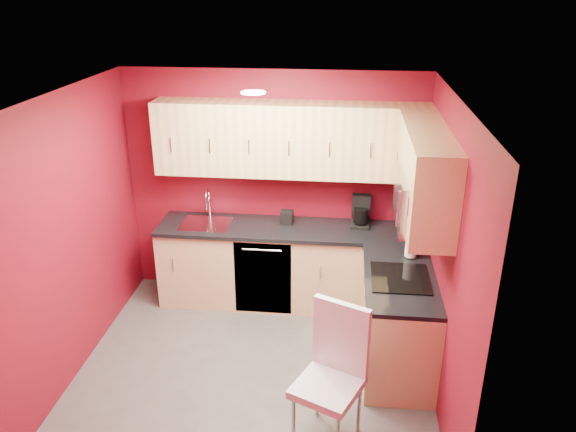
% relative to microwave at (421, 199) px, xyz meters
% --- Properties ---
extents(floor, '(3.20, 3.20, 0.00)m').
position_rel_microwave_xyz_m(floor, '(-1.39, -0.20, -1.66)').
color(floor, '#4F4D4A').
rests_on(floor, ground).
extents(ceiling, '(3.20, 3.20, 0.00)m').
position_rel_microwave_xyz_m(ceiling, '(-1.39, -0.20, 0.84)').
color(ceiling, white).
rests_on(ceiling, wall_back).
extents(wall_back, '(3.20, 0.00, 3.20)m').
position_rel_microwave_xyz_m(wall_back, '(-1.39, 1.30, -0.41)').
color(wall_back, maroon).
rests_on(wall_back, floor).
extents(wall_front, '(3.20, 0.00, 3.20)m').
position_rel_microwave_xyz_m(wall_front, '(-1.39, -1.70, -0.41)').
color(wall_front, maroon).
rests_on(wall_front, floor).
extents(wall_left, '(0.00, 3.00, 3.00)m').
position_rel_microwave_xyz_m(wall_left, '(-2.99, -0.20, -0.41)').
color(wall_left, maroon).
rests_on(wall_left, floor).
extents(wall_right, '(0.00, 3.00, 3.00)m').
position_rel_microwave_xyz_m(wall_right, '(0.21, -0.20, -0.41)').
color(wall_right, maroon).
rests_on(wall_right, floor).
extents(base_cabinets_back, '(2.80, 0.60, 0.87)m').
position_rel_microwave_xyz_m(base_cabinets_back, '(-1.19, 1.00, -1.22)').
color(base_cabinets_back, tan).
rests_on(base_cabinets_back, floor).
extents(base_cabinets_right, '(0.60, 1.30, 0.87)m').
position_rel_microwave_xyz_m(base_cabinets_right, '(-0.09, 0.05, -1.22)').
color(base_cabinets_right, tan).
rests_on(base_cabinets_right, floor).
extents(countertop_back, '(2.80, 0.63, 0.04)m').
position_rel_microwave_xyz_m(countertop_back, '(-1.19, 0.99, -0.77)').
color(countertop_back, black).
rests_on(countertop_back, base_cabinets_back).
extents(countertop_right, '(0.63, 1.27, 0.04)m').
position_rel_microwave_xyz_m(countertop_right, '(-0.11, 0.04, -0.77)').
color(countertop_right, black).
rests_on(countertop_right, base_cabinets_right).
extents(upper_cabinets_back, '(2.80, 0.35, 0.75)m').
position_rel_microwave_xyz_m(upper_cabinets_back, '(-1.19, 1.13, 0.17)').
color(upper_cabinets_back, '#DEC47D').
rests_on(upper_cabinets_back, wall_back).
extents(upper_cabinets_right, '(0.35, 1.55, 0.75)m').
position_rel_microwave_xyz_m(upper_cabinets_right, '(0.03, 0.24, 0.23)').
color(upper_cabinets_right, '#DEC47D').
rests_on(upper_cabinets_right, wall_right).
extents(microwave, '(0.42, 0.76, 0.42)m').
position_rel_microwave_xyz_m(microwave, '(0.00, 0.00, 0.00)').
color(microwave, silver).
rests_on(microwave, upper_cabinets_right).
extents(cooktop, '(0.50, 0.55, 0.01)m').
position_rel_microwave_xyz_m(cooktop, '(-0.11, 0.00, -0.74)').
color(cooktop, black).
rests_on(cooktop, countertop_right).
extents(sink, '(0.52, 0.42, 0.35)m').
position_rel_microwave_xyz_m(sink, '(-2.09, 1.00, -0.72)').
color(sink, silver).
rests_on(sink, countertop_back).
extents(dishwasher_front, '(0.60, 0.02, 0.82)m').
position_rel_microwave_xyz_m(dishwasher_front, '(-1.44, 0.71, -1.22)').
color(dishwasher_front, black).
rests_on(dishwasher_front, base_cabinets_back).
extents(downlight, '(0.20, 0.20, 0.01)m').
position_rel_microwave_xyz_m(downlight, '(-1.39, 0.10, 0.82)').
color(downlight, white).
rests_on(downlight, ceiling).
extents(coffee_maker, '(0.21, 0.27, 0.33)m').
position_rel_microwave_xyz_m(coffee_maker, '(-0.45, 1.11, -0.59)').
color(coffee_maker, black).
rests_on(coffee_maker, countertop_back).
extents(napkin_holder, '(0.13, 0.13, 0.14)m').
position_rel_microwave_xyz_m(napkin_holder, '(-1.23, 1.09, -0.68)').
color(napkin_holder, black).
rests_on(napkin_holder, countertop_back).
extents(paper_towel, '(0.18, 0.18, 0.26)m').
position_rel_microwave_xyz_m(paper_towel, '(0.01, 0.44, -0.62)').
color(paper_towel, silver).
rests_on(paper_towel, countertop_right).
extents(dining_chair, '(0.61, 0.62, 1.12)m').
position_rel_microwave_xyz_m(dining_chair, '(-0.69, -0.99, -1.10)').
color(dining_chair, silver).
rests_on(dining_chair, floor).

